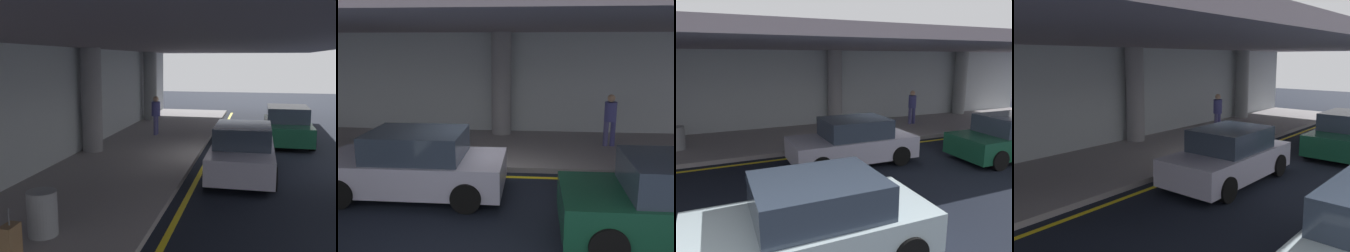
# 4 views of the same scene
# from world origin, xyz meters

# --- Properties ---
(ground_plane) EXTENTS (60.00, 60.00, 0.00)m
(ground_plane) POSITION_xyz_m (0.00, 0.00, 0.00)
(ground_plane) COLOR black
(sidewalk) EXTENTS (26.00, 4.20, 0.15)m
(sidewalk) POSITION_xyz_m (0.00, 3.10, 0.07)
(sidewalk) COLOR gray
(sidewalk) RESTS_ON ground
(lane_stripe_yellow) EXTENTS (26.00, 0.14, 0.01)m
(lane_stripe_yellow) POSITION_xyz_m (0.00, 0.67, 0.00)
(lane_stripe_yellow) COLOR yellow
(lane_stripe_yellow) RESTS_ON ground
(support_column_center) EXTENTS (0.71, 0.71, 3.65)m
(support_column_center) POSITION_xyz_m (0.00, 4.77, 1.97)
(support_column_center) COLOR gray
(support_column_center) RESTS_ON sidewalk
(ceiling_overhang) EXTENTS (28.00, 13.20, 0.30)m
(ceiling_overhang) POSITION_xyz_m (0.00, 2.60, 3.95)
(ceiling_overhang) COLOR gray
(ceiling_overhang) RESTS_ON support_column_far_left
(terminal_back_wall) EXTENTS (26.00, 0.30, 3.80)m
(terminal_back_wall) POSITION_xyz_m (0.00, 5.35, 1.90)
(terminal_back_wall) COLOR #B3BBBF
(terminal_back_wall) RESTS_ON ground
(car_silver) EXTENTS (4.10, 1.92, 1.50)m
(car_silver) POSITION_xyz_m (-1.48, -0.56, 0.71)
(car_silver) COLOR #B3B0C7
(car_silver) RESTS_ON ground
(traveler_with_luggage) EXTENTS (0.38, 0.38, 1.68)m
(traveler_with_luggage) POSITION_xyz_m (3.63, 3.35, 1.11)
(traveler_with_luggage) COLOR #4E4B80
(traveler_with_luggage) RESTS_ON sidewalk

